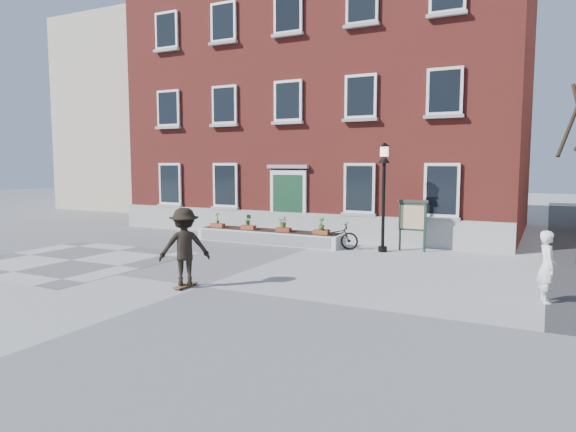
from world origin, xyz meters
The scene contains 10 objects.
ground centered at (0.00, 0.00, 0.00)m, with size 100.00×100.00×0.00m, color #98999B.
checker_patch centered at (-6.00, 1.00, 0.01)m, with size 6.00×6.00×0.01m, color #5C5C5F.
distant_building centered at (-18.00, 20.00, 6.50)m, with size 10.00×12.00×13.00m, color #BDB398.
bicycle centered at (0.84, 7.01, 0.50)m, with size 0.67×1.91×1.01m, color black.
bystander centered at (7.99, 2.35, 0.83)m, with size 0.61×0.40×1.67m, color white.
brick_building centered at (-2.00, 13.98, 6.30)m, with size 18.40×10.85×12.60m.
planter_assembly centered at (-1.99, 7.18, 0.31)m, with size 6.20×1.12×1.15m.
lamp_post centered at (2.68, 7.27, 2.54)m, with size 0.40×0.40×3.93m.
notice_board centered at (3.58, 7.90, 1.26)m, with size 1.10×0.16×1.87m.
skateboarder centered at (-0.29, -0.28, 1.07)m, with size 1.46×1.40×2.07m.
Camera 1 is at (7.95, -10.62, 3.20)m, focal length 32.00 mm.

